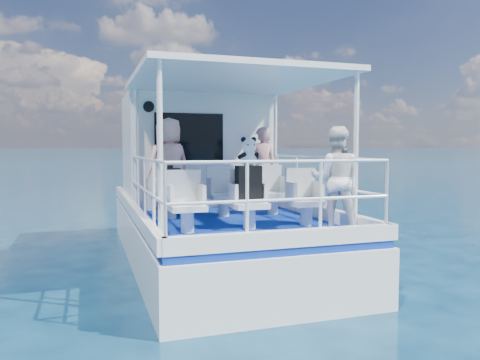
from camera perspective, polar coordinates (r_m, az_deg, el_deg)
name	(u,v)px	position (r m, az deg, el deg)	size (l,w,h in m)	color
ground	(227,271)	(7.94, -1.56, -11.06)	(2000.00, 2000.00, 0.00)	#08233B
hull	(212,258)	(8.87, -3.44, -9.45)	(3.00, 7.00, 1.60)	white
deck	(212,213)	(8.71, -3.47, -4.01)	(2.90, 6.90, 0.10)	navy
cabin	(196,150)	(9.89, -5.42, 3.62)	(2.85, 2.00, 2.20)	white
canopy	(231,79)	(7.55, -1.16, 12.20)	(3.00, 3.20, 0.08)	white
canopy_posts	(232,151)	(7.43, -1.04, 3.51)	(2.77, 2.97, 2.20)	white
railings	(238,191)	(7.15, -0.26, -1.32)	(2.84, 3.59, 1.00)	white
seat_port_fwd	(171,207)	(7.72, -8.43, -3.29)	(0.48, 0.46, 0.38)	silver
seat_center_fwd	(224,205)	(7.92, -1.99, -3.06)	(0.48, 0.46, 0.38)	silver
seat_stbd_fwd	(273,203)	(8.21, 4.05, -2.81)	(0.48, 0.46, 0.38)	silver
seat_port_aft	(187,219)	(6.45, -6.45, -4.70)	(0.48, 0.46, 0.38)	silver
seat_center_aft	(249,216)	(6.69, 1.14, -4.36)	(0.48, 0.46, 0.38)	silver
seat_stbd_aft	(306,213)	(7.04, 8.08, -3.99)	(0.48, 0.46, 0.38)	silver
passenger_port_fwd	(169,166)	(8.26, -8.70, 1.71)	(0.63, 0.45, 1.68)	#EDA499
passenger_stbd_fwd	(262,168)	(8.75, 2.70, 1.45)	(0.56, 0.37, 1.55)	tan
passenger_stbd_aft	(336,179)	(6.67, 11.59, 0.17)	(0.71, 0.55, 1.45)	white
backpack_port	(170,182)	(7.65, -8.55, -0.26)	(0.34, 0.19, 0.44)	black
backpack_center	(248,184)	(6.65, 1.03, -0.50)	(0.35, 0.20, 0.52)	black
compact_camera	(170,167)	(7.65, -8.54, 1.61)	(0.09, 0.05, 0.05)	black
panda	(249,151)	(6.66, 1.05, 3.50)	(0.26, 0.22, 0.40)	white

